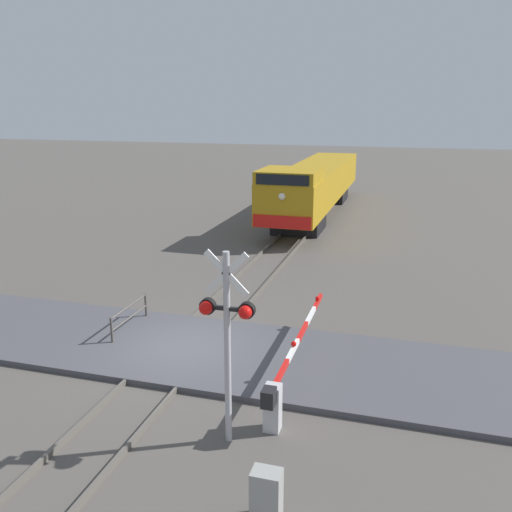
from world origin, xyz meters
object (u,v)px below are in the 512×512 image
locomotive (315,185)px  utility_cabinet (266,496)px  guard_railing (130,315)px  crossing_signal (227,326)px  crossing_gate (284,377)px

locomotive → utility_cabinet: bearing=-81.5°
utility_cabinet → guard_railing: (-6.27, 6.60, 0.11)m
crossing_signal → crossing_gate: size_ratio=0.63×
crossing_signal → guard_railing: size_ratio=1.89×
locomotive → guard_railing: size_ratio=8.48×
crossing_gate → crossing_signal: bearing=-115.6°
crossing_signal → utility_cabinet: size_ratio=4.25×
locomotive → guard_railing: (-2.21, -20.43, -1.37)m
crossing_gate → guard_railing: (-5.69, 2.86, -0.16)m
guard_railing → locomotive: bearing=83.8°
crossing_signal → utility_cabinet: (1.40, -2.04, -2.18)m
locomotive → utility_cabinet: 27.38m
crossing_signal → crossing_gate: (0.81, 1.70, -1.92)m
crossing_gate → guard_railing: 6.37m
crossing_gate → guard_railing: size_ratio=3.02×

